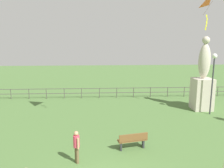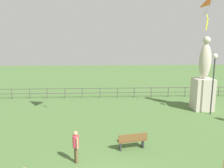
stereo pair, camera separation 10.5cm
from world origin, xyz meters
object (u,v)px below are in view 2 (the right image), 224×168
object	(u,v)px
park_bench	(132,140)
kite_1	(213,2)
statue_monument	(203,85)
lamppost	(214,71)
person_0	(76,145)

from	to	relation	value
park_bench	kite_1	xyz separation A→B (m)	(6.32, 5.85, 7.55)
statue_monument	lamppost	bearing A→B (deg)	-83.68
park_bench	statue_monument	bearing A→B (deg)	45.16
statue_monument	park_bench	xyz separation A→B (m)	(-6.31, -6.35, -1.53)
person_0	kite_1	size ratio (longest dim) A/B	0.59
person_0	kite_1	bearing A→B (deg)	38.01
statue_monument	park_bench	bearing A→B (deg)	-134.84
lamppost	person_0	bearing A→B (deg)	-145.41
lamppost	kite_1	distance (m)	4.84
statue_monument	person_0	xyz separation A→B (m)	(-9.01, -7.54, -1.12)
statue_monument	lamppost	xyz separation A→B (m)	(0.14, -1.24, 1.24)
park_bench	kite_1	bearing A→B (deg)	42.78
lamppost	park_bench	size ratio (longest dim) A/B	2.87
statue_monument	lamppost	size ratio (longest dim) A/B	1.27
lamppost	park_bench	world-z (taller)	lamppost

